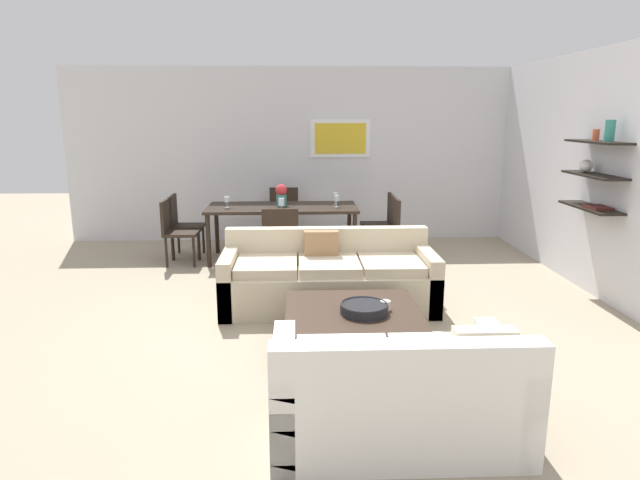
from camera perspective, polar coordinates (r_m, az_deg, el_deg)
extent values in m
plane|color=tan|center=(5.49, 0.99, -8.12)|extent=(18.00, 18.00, 0.00)
cube|color=silver|center=(8.68, 1.65, 8.89)|extent=(8.40, 0.06, 2.70)
cube|color=white|center=(8.63, 2.15, 10.62)|extent=(0.94, 0.02, 0.59)
cube|color=gold|center=(8.61, 2.16, 10.62)|extent=(0.80, 0.01, 0.47)
cube|color=silver|center=(6.64, 27.96, 6.09)|extent=(0.06, 8.20, 2.70)
cube|color=black|center=(6.50, 27.17, 9.16)|extent=(0.28, 0.90, 0.02)
cube|color=black|center=(6.52, 26.85, 6.10)|extent=(0.28, 0.90, 0.02)
cube|color=black|center=(6.56, 26.54, 3.07)|extent=(0.28, 0.90, 0.02)
cylinder|color=teal|center=(6.32, 28.18, 10.09)|extent=(0.10, 0.10, 0.22)
sphere|color=silver|center=(6.67, 26.18, 7.00)|extent=(0.14, 0.14, 0.14)
cylinder|color=#D85933|center=(6.54, 27.02, 9.82)|extent=(0.07, 0.07, 0.12)
cube|color=#4C1E19|center=(6.43, 27.19, 3.07)|extent=(0.20, 0.28, 0.03)
cube|color=beige|center=(5.70, 0.91, -5.06)|extent=(2.20, 0.90, 0.42)
cube|color=beige|center=(5.95, 0.72, -0.37)|extent=(2.20, 0.16, 0.36)
cube|color=beige|center=(5.71, -9.49, -4.26)|extent=(0.14, 0.90, 0.60)
cube|color=beige|center=(5.82, 11.11, -3.99)|extent=(0.14, 0.90, 0.60)
cube|color=beige|center=(5.59, -5.63, -2.71)|extent=(0.62, 0.70, 0.10)
cube|color=beige|center=(5.59, 0.94, -2.65)|extent=(0.62, 0.70, 0.10)
cube|color=beige|center=(5.66, 7.43, -2.55)|extent=(0.62, 0.70, 0.10)
cube|color=#99724C|center=(5.77, 0.13, -0.80)|extent=(0.36, 0.12, 0.36)
cube|color=white|center=(3.60, 7.86, -16.63)|extent=(1.53, 0.90, 0.42)
cube|color=white|center=(3.09, 9.32, -13.71)|extent=(1.53, 0.16, 0.36)
cube|color=white|center=(3.73, 18.83, -14.50)|extent=(0.14, 0.90, 0.60)
cube|color=white|center=(3.50, -3.81, -15.70)|extent=(0.14, 0.90, 0.60)
cube|color=white|center=(3.58, 12.93, -12.33)|extent=(0.61, 0.70, 0.10)
cube|color=white|center=(3.47, 2.66, -12.81)|extent=(0.61, 0.70, 0.10)
cube|color=beige|center=(3.37, 16.76, -11.78)|extent=(0.36, 0.12, 0.36)
cube|color=#38281E|center=(4.66, 3.41, -9.59)|extent=(1.12, 1.09, 0.38)
cylinder|color=black|center=(4.52, 4.66, -7.24)|extent=(0.40, 0.40, 0.08)
torus|color=black|center=(4.51, 4.67, -6.78)|extent=(0.40, 0.40, 0.02)
cylinder|color=silver|center=(4.61, 6.89, -6.83)|extent=(0.09, 0.09, 0.08)
cube|color=black|center=(7.49, -3.99, 3.42)|extent=(2.05, 0.89, 0.04)
cylinder|color=black|center=(7.28, -11.65, -0.12)|extent=(0.06, 0.06, 0.71)
cylinder|color=black|center=(7.23, 3.66, 0.03)|extent=(0.06, 0.06, 0.71)
cylinder|color=black|center=(8.02, -10.80, 1.13)|extent=(0.06, 0.06, 0.71)
cylinder|color=black|center=(7.97, 3.09, 1.27)|extent=(0.06, 0.06, 0.71)
cube|color=black|center=(8.30, -3.82, 2.26)|extent=(0.44, 0.44, 0.04)
cube|color=black|center=(8.45, -3.81, 4.08)|extent=(0.44, 0.04, 0.43)
cylinder|color=black|center=(8.17, -5.09, 0.46)|extent=(0.04, 0.04, 0.41)
cylinder|color=black|center=(8.16, -2.56, 0.48)|extent=(0.04, 0.04, 0.41)
cylinder|color=black|center=(8.52, -4.98, 0.99)|extent=(0.04, 0.04, 0.41)
cylinder|color=black|center=(8.52, -2.56, 1.01)|extent=(0.04, 0.04, 0.41)
cube|color=black|center=(7.90, -13.74, 1.36)|extent=(0.44, 0.44, 0.04)
cube|color=black|center=(7.90, -15.25, 3.00)|extent=(0.04, 0.44, 0.43)
cylinder|color=black|center=(7.74, -12.59, -0.53)|extent=(0.04, 0.04, 0.41)
cylinder|color=black|center=(8.08, -12.16, 0.07)|extent=(0.04, 0.04, 0.41)
cylinder|color=black|center=(7.81, -15.19, -0.55)|extent=(0.04, 0.04, 0.41)
cylinder|color=black|center=(8.15, -14.65, 0.05)|extent=(0.04, 0.04, 0.41)
cube|color=black|center=(7.52, -14.32, 0.74)|extent=(0.44, 0.44, 0.04)
cube|color=black|center=(7.51, -15.91, 2.47)|extent=(0.04, 0.44, 0.43)
cylinder|color=black|center=(7.36, -13.13, -1.26)|extent=(0.04, 0.04, 0.41)
cylinder|color=black|center=(7.70, -12.64, -0.60)|extent=(0.04, 0.04, 0.41)
cylinder|color=black|center=(7.43, -15.85, -1.27)|extent=(0.04, 0.04, 0.41)
cylinder|color=black|center=(7.77, -15.25, -0.62)|extent=(0.04, 0.04, 0.41)
cube|color=black|center=(6.80, -4.12, -0.16)|extent=(0.44, 0.44, 0.04)
cube|color=black|center=(6.56, -4.20, 1.44)|extent=(0.44, 0.04, 0.43)
cylinder|color=black|center=(7.03, -2.58, -1.59)|extent=(0.04, 0.04, 0.41)
cylinder|color=black|center=(7.04, -5.51, -1.62)|extent=(0.04, 0.04, 0.41)
cylinder|color=black|center=(6.68, -2.59, -2.37)|extent=(0.04, 0.04, 0.41)
cylinder|color=black|center=(6.69, -5.68, -2.40)|extent=(0.04, 0.04, 0.41)
cube|color=black|center=(7.82, 5.99, 1.55)|extent=(0.44, 0.44, 0.04)
cube|color=black|center=(7.81, 7.49, 3.25)|extent=(0.04, 0.44, 0.43)
cylinder|color=black|center=(8.02, 4.50, 0.23)|extent=(0.04, 0.04, 0.41)
cylinder|color=black|center=(7.67, 4.82, -0.37)|extent=(0.04, 0.04, 0.41)
cylinder|color=black|center=(8.07, 7.04, 0.25)|extent=(0.04, 0.04, 0.41)
cylinder|color=black|center=(7.73, 7.47, -0.34)|extent=(0.04, 0.04, 0.41)
cube|color=black|center=(7.44, 6.43, 0.94)|extent=(0.44, 0.44, 0.04)
cube|color=black|center=(7.43, 8.01, 2.72)|extent=(0.04, 0.44, 0.43)
cylinder|color=black|center=(7.64, 4.85, -0.44)|extent=(0.04, 0.04, 0.41)
cylinder|color=black|center=(7.29, 5.20, -1.10)|extent=(0.04, 0.04, 0.41)
cylinder|color=black|center=(7.69, 7.51, -0.41)|extent=(0.04, 0.04, 0.41)
cylinder|color=black|center=(7.35, 7.99, -1.06)|extent=(0.04, 0.04, 0.41)
cylinder|color=silver|center=(7.40, 1.74, 3.50)|extent=(0.06, 0.06, 0.01)
cylinder|color=silver|center=(7.39, 1.74, 3.82)|extent=(0.01, 0.01, 0.08)
cylinder|color=silver|center=(7.38, 1.74, 4.42)|extent=(0.07, 0.07, 0.08)
cylinder|color=silver|center=(7.87, -3.92, 4.05)|extent=(0.06, 0.06, 0.01)
cylinder|color=silver|center=(7.86, -3.93, 4.39)|extent=(0.01, 0.01, 0.09)
cylinder|color=silver|center=(7.85, -3.94, 4.99)|extent=(0.08, 0.08, 0.08)
cylinder|color=silver|center=(7.44, -9.74, 3.37)|extent=(0.06, 0.06, 0.01)
cylinder|color=silver|center=(7.43, -9.75, 3.68)|extent=(0.01, 0.01, 0.08)
cylinder|color=silver|center=(7.42, -9.77, 4.23)|extent=(0.08, 0.08, 0.07)
cylinder|color=silver|center=(7.61, 1.62, 3.77)|extent=(0.06, 0.06, 0.01)
cylinder|color=silver|center=(7.61, 1.62, 4.07)|extent=(0.01, 0.01, 0.07)
cylinder|color=silver|center=(7.59, 1.63, 4.67)|extent=(0.06, 0.06, 0.08)
cylinder|color=silver|center=(7.11, -4.08, 3.08)|extent=(0.06, 0.06, 0.01)
cylinder|color=silver|center=(7.11, -4.08, 3.36)|extent=(0.01, 0.01, 0.07)
cylinder|color=silver|center=(7.09, -4.09, 4.02)|extent=(0.08, 0.08, 0.10)
cylinder|color=teal|center=(7.52, -4.09, 4.21)|extent=(0.14, 0.14, 0.16)
sphere|color=red|center=(7.50, -4.10, 5.25)|extent=(0.16, 0.16, 0.16)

